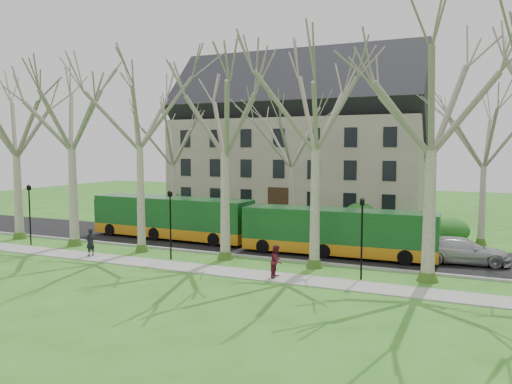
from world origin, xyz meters
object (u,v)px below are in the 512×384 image
(pedestrian_a, at_px, (90,242))
(pedestrian_b, at_px, (277,261))
(bus_lead, at_px, (171,217))
(bus_follow, at_px, (338,232))
(sedan, at_px, (462,251))

(pedestrian_a, xyz_separation_m, pedestrian_b, (12.98, -0.20, -0.02))
(pedestrian_a, bearing_deg, bus_lead, 175.91)
(bus_follow, height_order, sedan, bus_follow)
(bus_follow, bearing_deg, bus_lead, 174.64)
(pedestrian_b, bearing_deg, bus_follow, -14.94)
(bus_lead, height_order, bus_follow, bus_lead)
(bus_lead, xyz_separation_m, sedan, (20.77, -0.14, -0.86))
(pedestrian_a, distance_m, pedestrian_b, 12.99)
(bus_lead, height_order, pedestrian_b, bus_lead)
(pedestrian_a, relative_size, pedestrian_b, 1.02)
(bus_lead, xyz_separation_m, pedestrian_b, (11.66, -7.65, -0.77))
(bus_lead, bearing_deg, sedan, 2.50)
(sedan, distance_m, pedestrian_b, 11.81)
(bus_follow, relative_size, pedestrian_b, 7.11)
(bus_follow, bearing_deg, sedan, 4.36)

